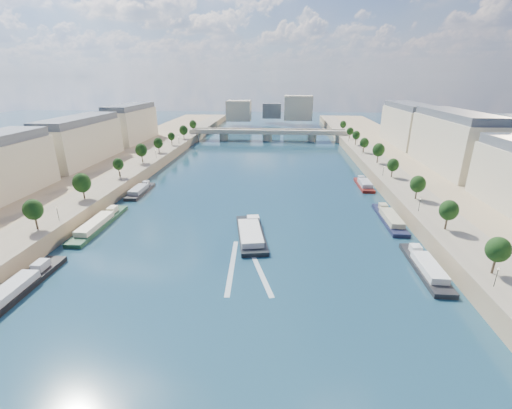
# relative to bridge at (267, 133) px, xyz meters

# --- Properties ---
(ground) EXTENTS (700.00, 700.00, 0.00)m
(ground) POSITION_rel_bridge_xyz_m (0.00, -133.80, -5.08)
(ground) COLOR #0C2736
(ground) RESTS_ON ground
(quay_left) EXTENTS (44.00, 520.00, 5.00)m
(quay_left) POSITION_rel_bridge_xyz_m (-72.00, -133.80, -2.58)
(quay_left) COLOR #9E8460
(quay_left) RESTS_ON ground
(quay_right) EXTENTS (44.00, 520.00, 5.00)m
(quay_right) POSITION_rel_bridge_xyz_m (72.00, -133.80, -2.58)
(quay_right) COLOR #9E8460
(quay_right) RESTS_ON ground
(pave_left) EXTENTS (14.00, 520.00, 0.10)m
(pave_left) POSITION_rel_bridge_xyz_m (-57.00, -133.80, -0.03)
(pave_left) COLOR gray
(pave_left) RESTS_ON quay_left
(pave_right) EXTENTS (14.00, 520.00, 0.10)m
(pave_right) POSITION_rel_bridge_xyz_m (57.00, -133.80, -0.03)
(pave_right) COLOR gray
(pave_right) RESTS_ON quay_right
(trees_left) EXTENTS (4.80, 268.80, 8.26)m
(trees_left) POSITION_rel_bridge_xyz_m (-55.00, -131.80, 5.39)
(trees_left) COLOR #382B1E
(trees_left) RESTS_ON ground
(trees_right) EXTENTS (4.80, 268.80, 8.26)m
(trees_right) POSITION_rel_bridge_xyz_m (55.00, -123.80, 5.39)
(trees_right) COLOR #382B1E
(trees_right) RESTS_ON ground
(lamps_left) EXTENTS (0.36, 200.36, 4.28)m
(lamps_left) POSITION_rel_bridge_xyz_m (-52.50, -143.80, 2.70)
(lamps_left) COLOR black
(lamps_left) RESTS_ON ground
(lamps_right) EXTENTS (0.36, 200.36, 4.28)m
(lamps_right) POSITION_rel_bridge_xyz_m (52.50, -128.80, 2.70)
(lamps_right) COLOR black
(lamps_right) RESTS_ON ground
(buildings_left) EXTENTS (16.00, 226.00, 23.20)m
(buildings_left) POSITION_rel_bridge_xyz_m (-85.00, -121.80, 11.37)
(buildings_left) COLOR beige
(buildings_left) RESTS_ON ground
(buildings_right) EXTENTS (16.00, 226.00, 23.20)m
(buildings_right) POSITION_rel_bridge_xyz_m (85.00, -121.80, 11.37)
(buildings_right) COLOR beige
(buildings_right) RESTS_ON ground
(skyline) EXTENTS (79.00, 42.00, 22.00)m
(skyline) POSITION_rel_bridge_xyz_m (3.19, 85.73, 9.57)
(skyline) COLOR beige
(skyline) RESTS_ON ground
(bridge) EXTENTS (112.00, 12.00, 8.15)m
(bridge) POSITION_rel_bridge_xyz_m (0.00, 0.00, 0.00)
(bridge) COLOR #C1B79E
(bridge) RESTS_ON ground
(tour_barge) EXTENTS (11.67, 26.36, 3.62)m
(tour_barge) POSITION_rel_bridge_xyz_m (2.11, -159.58, -4.17)
(tour_barge) COLOR black
(tour_barge) RESTS_ON ground
(wake) EXTENTS (12.14, 26.03, 0.04)m
(wake) POSITION_rel_bridge_xyz_m (2.11, -176.24, -5.06)
(wake) COLOR silver
(wake) RESTS_ON ground
(moored_barges_left) EXTENTS (5.00, 156.29, 3.60)m
(moored_barges_left) POSITION_rel_bridge_xyz_m (-45.50, -189.01, -4.24)
(moored_barges_left) COLOR #191F38
(moored_barges_left) RESTS_ON ground
(moored_barges_right) EXTENTS (5.00, 162.94, 3.60)m
(moored_barges_right) POSITION_rel_bridge_xyz_m (45.50, -171.62, -4.24)
(moored_barges_right) COLOR black
(moored_barges_right) RESTS_ON ground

